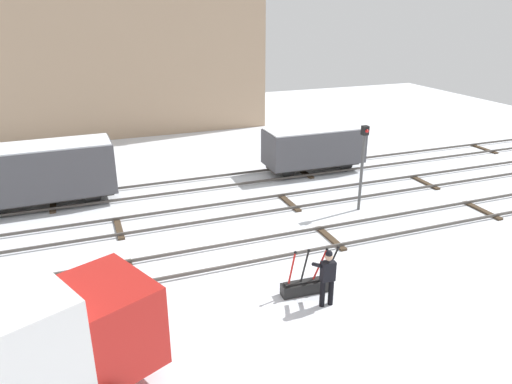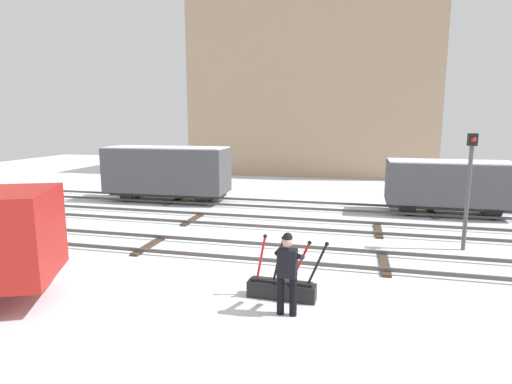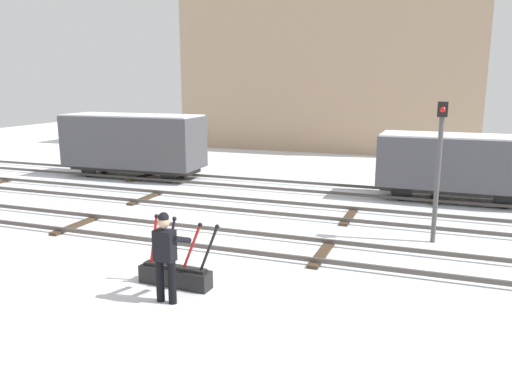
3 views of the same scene
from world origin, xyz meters
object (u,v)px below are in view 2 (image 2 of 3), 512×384
at_px(rail_worker, 287,269).
at_px(freight_car_back_track, 167,171).
at_px(signal_post, 469,179).
at_px(freight_car_far_end, 448,184).
at_px(switch_lever_frame, 282,288).

distance_m(rail_worker, freight_car_back_track, 12.95).
distance_m(signal_post, freight_car_far_end, 5.11).
distance_m(rail_worker, signal_post, 7.20).
xyz_separation_m(switch_lever_frame, freight_car_back_track, (-7.35, 9.75, 1.25)).
xyz_separation_m(rail_worker, freight_car_far_end, (4.99, 10.48, 0.34)).
bearing_deg(signal_post, switch_lever_frame, -135.12).
bearing_deg(rail_worker, switch_lever_frame, 110.28).
height_order(freight_car_back_track, freight_car_far_end, freight_car_back_track).
relative_size(rail_worker, signal_post, 0.49).
xyz_separation_m(switch_lever_frame, signal_post, (4.76, 4.74, 1.93)).
bearing_deg(rail_worker, freight_car_back_track, 128.77).
distance_m(switch_lever_frame, freight_car_back_track, 12.27).
relative_size(switch_lever_frame, freight_car_back_track, 0.30).
bearing_deg(freight_car_far_end, signal_post, -94.66).
bearing_deg(rail_worker, freight_car_far_end, 67.40).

